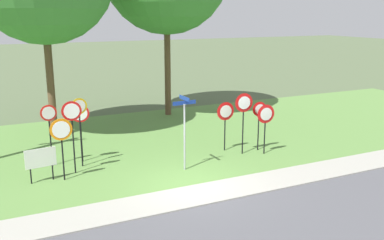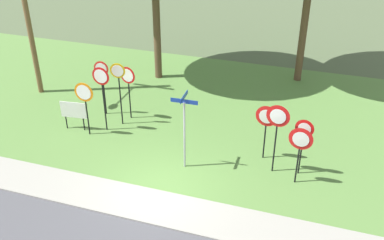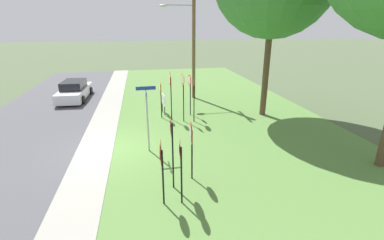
{
  "view_description": "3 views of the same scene",
  "coord_description": "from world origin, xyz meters",
  "views": [
    {
      "loc": [
        -6.16,
        -12.9,
        5.99
      ],
      "look_at": [
        1.05,
        2.19,
        1.83
      ],
      "focal_mm": 40.43,
      "sensor_mm": 36.0,
      "label": 1
    },
    {
      "loc": [
        4.8,
        -10.91,
        9.52
      ],
      "look_at": [
        0.29,
        2.92,
        1.23
      ],
      "focal_mm": 41.5,
      "sensor_mm": 36.0,
      "label": 2
    },
    {
      "loc": [
        11.64,
        1.42,
        5.41
      ],
      "look_at": [
        1.07,
        3.41,
        1.58
      ],
      "focal_mm": 25.61,
      "sensor_mm": 36.0,
      "label": 3
    }
  ],
  "objects": [
    {
      "name": "grass_median",
      "position": [
        0.0,
        6.0,
        0.02
      ],
      "size": [
        44.0,
        12.0,
        0.04
      ],
      "primitive_type": "cube",
      "color": "#567F3D",
      "rests_on": "ground_plane"
    },
    {
      "name": "stop_sign_far_center",
      "position": [
        -2.95,
        4.26,
        1.78
      ],
      "size": [
        0.72,
        0.16,
        2.4
      ],
      "rotation": [
        0.0,
        0.0,
        -0.19
      ],
      "color": "black",
      "rests_on": "grass_median"
    },
    {
      "name": "yield_sign_near_left",
      "position": [
        3.52,
        2.27,
        2.05
      ],
      "size": [
        0.81,
        0.13,
        2.67
      ],
      "rotation": [
        0.0,
        0.0,
        -0.12
      ],
      "color": "black",
      "rests_on": "grass_median"
    },
    {
      "name": "ground_plane",
      "position": [
        0.0,
        0.0,
        0.0
      ],
      "size": [
        160.0,
        160.0,
        0.0
      ],
      "primitive_type": "plane",
      "color": "#4C5B3D"
    },
    {
      "name": "stop_sign_far_left",
      "position": [
        -4.15,
        4.27,
        1.83
      ],
      "size": [
        0.64,
        0.11,
        2.49
      ],
      "rotation": [
        0.0,
        0.0,
        0.08
      ],
      "color": "black",
      "rests_on": "grass_median"
    },
    {
      "name": "sidewalk_strip",
      "position": [
        0.0,
        -0.8,
        0.03
      ],
      "size": [
        44.0,
        1.6,
        0.06
      ],
      "primitive_type": "cube",
      "color": "#99968C",
      "rests_on": "ground_plane"
    },
    {
      "name": "yield_sign_near_right",
      "position": [
        4.43,
        2.42,
        1.66
      ],
      "size": [
        0.65,
        0.13,
        2.2
      ],
      "rotation": [
        0.0,
        0.0,
        -0.16
      ],
      "color": "black",
      "rests_on": "grass_median"
    },
    {
      "name": "yield_sign_far_left",
      "position": [
        4.38,
        1.86,
        1.65
      ],
      "size": [
        0.81,
        0.12,
        2.18
      ],
      "rotation": [
        0.0,
        0.0,
        -0.1
      ],
      "color": "black",
      "rests_on": "grass_median"
    },
    {
      "name": "street_name_post",
      "position": [
        0.44,
        1.59,
        1.77
      ],
      "size": [
        0.96,
        0.82,
        2.91
      ],
      "rotation": [
        0.0,
        0.0,
        0.03
      ],
      "color": "#9EA0A8",
      "rests_on": "grass_median"
    },
    {
      "name": "stop_sign_near_right",
      "position": [
        -3.48,
        3.03,
        2.09
      ],
      "size": [
        0.74,
        0.1,
        2.81
      ],
      "rotation": [
        0.0,
        0.0,
        -0.04
      ],
      "color": "black",
      "rests_on": "grass_median"
    },
    {
      "name": "yield_sign_far_right",
      "position": [
        3.06,
        3.0,
        1.66
      ],
      "size": [
        0.81,
        0.12,
        2.19
      ],
      "rotation": [
        0.0,
        0.0,
        -0.08
      ],
      "color": "black",
      "rests_on": "grass_median"
    },
    {
      "name": "stop_sign_near_left",
      "position": [
        -3.98,
        2.48,
        1.73
      ],
      "size": [
        0.8,
        0.09,
        2.32
      ],
      "rotation": [
        0.0,
        0.0,
        0.01
      ],
      "color": "black",
      "rests_on": "grass_median"
    },
    {
      "name": "stop_sign_far_right",
      "position": [
        -3.08,
        3.68,
        2.01
      ],
      "size": [
        0.63,
        0.12,
        2.77
      ],
      "rotation": [
        0.0,
        0.0,
        0.14
      ],
      "color": "black",
      "rests_on": "grass_median"
    },
    {
      "name": "notice_board",
      "position": [
        -4.73,
        2.69,
        0.87
      ],
      "size": [
        1.1,
        0.16,
        1.25
      ],
      "rotation": [
        0.0,
        0.0,
        0.11
      ],
      "color": "black",
      "rests_on": "grass_median"
    }
  ]
}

